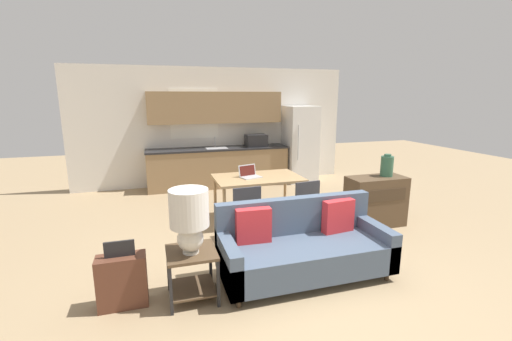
# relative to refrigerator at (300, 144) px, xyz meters

# --- Properties ---
(ground_plane) EXTENTS (20.00, 20.00, 0.00)m
(ground_plane) POSITION_rel_refrigerator_xyz_m (-2.01, -4.22, -0.91)
(ground_plane) COLOR #9E8460
(wall_back) EXTENTS (6.40, 0.07, 2.70)m
(wall_back) POSITION_rel_refrigerator_xyz_m (-2.01, 0.41, 0.44)
(wall_back) COLOR silver
(wall_back) RESTS_ON ground_plane
(kitchen_counter) EXTENTS (3.21, 0.65, 2.15)m
(kitchen_counter) POSITION_rel_refrigerator_xyz_m (-1.99, 0.11, -0.07)
(kitchen_counter) COLOR #8E704C
(kitchen_counter) RESTS_ON ground_plane
(refrigerator) EXTENTS (0.71, 0.74, 1.82)m
(refrigerator) POSITION_rel_refrigerator_xyz_m (0.00, 0.00, 0.00)
(refrigerator) COLOR white
(refrigerator) RESTS_ON ground_plane
(dining_table) EXTENTS (1.43, 0.91, 0.74)m
(dining_table) POSITION_rel_refrigerator_xyz_m (-1.79, -2.28, -0.24)
(dining_table) COLOR tan
(dining_table) RESTS_ON ground_plane
(couch) EXTENTS (1.94, 0.80, 0.87)m
(couch) POSITION_rel_refrigerator_xyz_m (-1.85, -4.21, -0.57)
(couch) COLOR #3D2D1E
(couch) RESTS_ON ground_plane
(side_table) EXTENTS (0.50, 0.50, 0.53)m
(side_table) POSITION_rel_refrigerator_xyz_m (-3.14, -4.32, -0.55)
(side_table) COLOR brown
(side_table) RESTS_ON ground_plane
(table_lamp) EXTENTS (0.39, 0.39, 0.65)m
(table_lamp) POSITION_rel_refrigerator_xyz_m (-3.14, -4.35, 0.00)
(table_lamp) COLOR silver
(table_lamp) RESTS_ON side_table
(credenza) EXTENTS (0.93, 0.46, 0.80)m
(credenza) POSITION_rel_refrigerator_xyz_m (-0.06, -3.10, -0.51)
(credenza) COLOR brown
(credenza) RESTS_ON ground_plane
(vase) EXTENTS (0.20, 0.20, 0.36)m
(vase) POSITION_rel_refrigerator_xyz_m (0.12, -3.07, 0.05)
(vase) COLOR #336047
(vase) RESTS_ON credenza
(dining_chair_near_left) EXTENTS (0.44, 0.44, 0.84)m
(dining_chair_near_left) POSITION_rel_refrigerator_xyz_m (-2.25, -3.11, -0.44)
(dining_chair_near_left) COLOR #38383D
(dining_chair_near_left) RESTS_ON ground_plane
(dining_chair_near_right) EXTENTS (0.46, 0.46, 0.84)m
(dining_chair_near_right) POSITION_rel_refrigerator_xyz_m (-1.33, -3.07, -0.44)
(dining_chair_near_right) COLOR #38383D
(dining_chair_near_right) RESTS_ON ground_plane
(laptop) EXTENTS (0.38, 0.33, 0.20)m
(laptop) POSITION_rel_refrigerator_xyz_m (-1.93, -2.26, -0.12)
(laptop) COLOR #B7BABC
(laptop) RESTS_ON dining_table
(suitcase) EXTENTS (0.47, 0.22, 0.69)m
(suitcase) POSITION_rel_refrigerator_xyz_m (-3.81, -4.25, -0.64)
(suitcase) COLOR brown
(suitcase) RESTS_ON ground_plane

